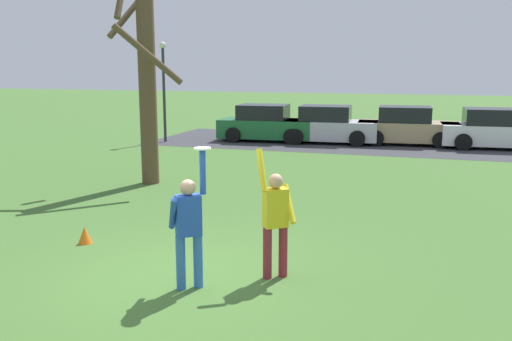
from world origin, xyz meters
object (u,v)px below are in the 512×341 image
(person_defender, at_px, (275,217))
(frisbee_disc, at_px, (202,148))
(parked_car_white, at_px, (494,130))
(field_cone_orange, at_px, (85,235))
(bare_tree_tall, at_px, (146,79))
(lamppost_by_lot, at_px, (164,82))
(parked_car_green, at_px, (266,124))
(person_catcher, at_px, (189,224))
(parked_car_tan, at_px, (407,127))
(parked_car_silver, at_px, (328,126))

(person_defender, relative_size, frisbee_disc, 8.36)
(person_defender, distance_m, parked_car_white, 16.68)
(person_defender, xyz_separation_m, frisbee_disc, (-0.91, -0.67, 1.11))
(field_cone_orange, bearing_deg, bare_tree_tall, 105.71)
(frisbee_disc, relative_size, lamppost_by_lot, 0.06)
(bare_tree_tall, relative_size, lamppost_by_lot, 1.52)
(bare_tree_tall, bearing_deg, parked_car_green, 86.75)
(person_catcher, height_order, parked_car_green, person_catcher)
(field_cone_orange, bearing_deg, person_catcher, -26.39)
(frisbee_disc, distance_m, lamppost_by_lot, 16.52)
(parked_car_tan, relative_size, parked_car_white, 1.00)
(parked_car_white, distance_m, field_cone_orange, 17.63)
(frisbee_disc, xyz_separation_m, lamppost_by_lot, (-7.93, 14.49, 0.49))
(parked_car_silver, distance_m, lamppost_by_lot, 7.29)
(person_catcher, xyz_separation_m, lamppost_by_lot, (-7.75, 14.62, 1.60))
(parked_car_silver, relative_size, parked_car_tan, 1.00)
(frisbee_disc, relative_size, bare_tree_tall, 0.04)
(parked_car_silver, height_order, parked_car_tan, same)
(person_catcher, xyz_separation_m, frisbee_disc, (0.18, 0.13, 1.11))
(bare_tree_tall, bearing_deg, person_defender, -47.51)
(parked_car_silver, distance_m, field_cone_orange, 15.21)
(frisbee_disc, height_order, field_cone_orange, frisbee_disc)
(parked_car_white, bearing_deg, parked_car_silver, 179.64)
(person_catcher, height_order, person_defender, person_catcher)
(parked_car_tan, bearing_deg, bare_tree_tall, -125.78)
(parked_car_green, bearing_deg, field_cone_orange, -90.06)
(parked_car_green, height_order, parked_car_tan, same)
(parked_car_white, bearing_deg, lamppost_by_lot, -174.28)
(parked_car_tan, relative_size, field_cone_orange, 13.14)
(person_defender, xyz_separation_m, parked_car_green, (-4.76, 15.46, -0.25))
(person_defender, xyz_separation_m, parked_car_silver, (-2.03, 15.65, -0.25))
(person_catcher, distance_m, parked_car_tan, 17.14)
(parked_car_tan, relative_size, bare_tree_tall, 0.65)
(person_defender, bearing_deg, parked_car_white, -142.32)
(frisbee_disc, height_order, parked_car_green, frisbee_disc)
(parked_car_silver, xyz_separation_m, bare_tree_tall, (-3.28, -9.86, 2.18))
(parked_car_silver, height_order, bare_tree_tall, bare_tree_tall)
(frisbee_disc, relative_size, field_cone_orange, 0.76)
(lamppost_by_lot, bearing_deg, frisbee_disc, -61.31)
(person_catcher, height_order, frisbee_disc, frisbee_disc)
(parked_car_silver, bearing_deg, lamppost_by_lot, -168.56)
(person_defender, relative_size, parked_car_silver, 0.49)
(parked_car_green, height_order, field_cone_orange, parked_car_green)
(person_defender, height_order, field_cone_orange, person_defender)
(person_catcher, relative_size, field_cone_orange, 6.50)
(parked_car_white, xyz_separation_m, bare_tree_tall, (-9.91, -10.23, 2.18))
(person_defender, distance_m, parked_car_green, 16.18)
(frisbee_disc, distance_m, field_cone_orange, 3.71)
(person_catcher, relative_size, parked_car_tan, 0.49)
(parked_car_tan, distance_m, bare_tree_tall, 12.46)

